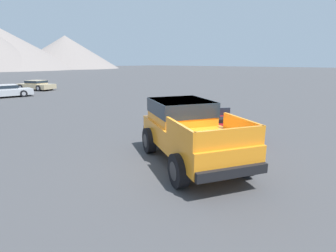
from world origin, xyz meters
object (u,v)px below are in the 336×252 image
at_px(red_convertible_car, 218,123).
at_px(orange_pickup_truck, 188,128).
at_px(parked_car_tan, 36,85).
at_px(parked_car_silver, 4,91).

bearing_deg(red_convertible_car, orange_pickup_truck, -123.97).
bearing_deg(parked_car_tan, orange_pickup_truck, -121.62).
bearing_deg(orange_pickup_truck, red_convertible_car, 44.93).
bearing_deg(parked_car_silver, parked_car_tan, -38.73).
height_order(orange_pickup_truck, parked_car_tan, orange_pickup_truck).
xyz_separation_m(orange_pickup_truck, parked_car_silver, (1.22, 21.99, -0.51)).
relative_size(orange_pickup_truck, red_convertible_car, 1.11).
distance_m(parked_car_tan, parked_car_silver, 6.31).
bearing_deg(red_convertible_car, parked_car_silver, 136.36).
xyz_separation_m(red_convertible_car, parked_car_silver, (-2.45, 20.92, 0.15)).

